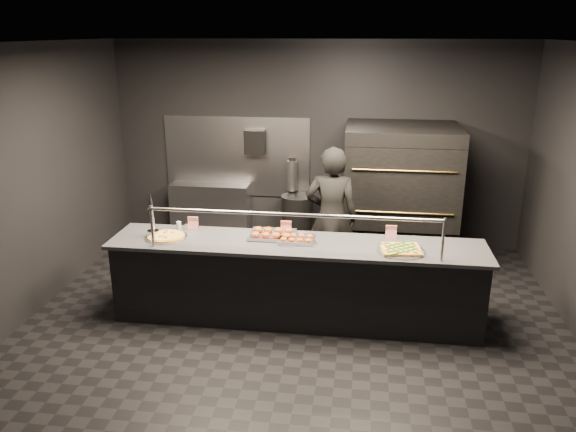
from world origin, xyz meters
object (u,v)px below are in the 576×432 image
object	(u,v)px
service_counter	(296,281)
fire_extinguisher	(292,175)
pizza_oven	(399,194)
worker	(331,218)
square_pizza	(401,250)
slider_tray_a	(272,234)
prep_shelf	(211,212)
slider_tray_b	(297,239)
towel_dispenser	(255,142)
round_pizza	(166,237)
trash_bin	(297,221)
beer_tap	(153,225)

from	to	relation	value
service_counter	fire_extinguisher	bearing A→B (deg)	98.30
pizza_oven	worker	distance (m)	1.29
fire_extinguisher	square_pizza	size ratio (longest dim) A/B	0.99
service_counter	slider_tray_a	size ratio (longest dim) A/B	8.01
fire_extinguisher	square_pizza	bearing A→B (deg)	-59.63
prep_shelf	fire_extinguisher	xyz separation A→B (m)	(1.25, 0.08, 0.61)
square_pizza	slider_tray_b	bearing A→B (deg)	172.48
prep_shelf	worker	xyz separation A→B (m)	(1.92, -1.36, 0.45)
towel_dispenser	fire_extinguisher	world-z (taller)	towel_dispenser
round_pizza	pizza_oven	bearing A→B (deg)	36.24
round_pizza	trash_bin	distance (m)	2.62
prep_shelf	square_pizza	size ratio (longest dim) A/B	2.36
slider_tray_b	square_pizza	xyz separation A→B (m)	(1.11, -0.15, -0.01)
prep_shelf	slider_tray_b	distance (m)	2.82
service_counter	round_pizza	xyz separation A→B (m)	(-1.45, -0.04, 0.47)
round_pizza	square_pizza	distance (m)	2.57
towel_dispenser	worker	size ratio (longest dim) A/B	0.19
pizza_oven	fire_extinguisher	distance (m)	1.63
towel_dispenser	round_pizza	world-z (taller)	towel_dispenser
square_pizza	fire_extinguisher	bearing A→B (deg)	120.37
prep_shelf	fire_extinguisher	size ratio (longest dim) A/B	2.38
trash_bin	worker	distance (m)	1.47
towel_dispenser	round_pizza	xyz separation A→B (m)	(-0.55, -2.43, -0.61)
service_counter	pizza_oven	world-z (taller)	pizza_oven
round_pizza	slider_tray_a	xyz separation A→B (m)	(1.16, 0.19, 0.02)
service_counter	round_pizza	size ratio (longest dim) A/B	8.74
square_pizza	towel_dispenser	bearing A→B (deg)	128.98
square_pizza	trash_bin	bearing A→B (deg)	120.42
towel_dispenser	trash_bin	bearing A→B (deg)	-14.60
service_counter	slider_tray_a	world-z (taller)	service_counter
slider_tray_a	square_pizza	world-z (taller)	slider_tray_a
pizza_oven	slider_tray_b	bearing A→B (deg)	-122.94
beer_tap	square_pizza	distance (m)	2.72
prep_shelf	round_pizza	distance (m)	2.42
trash_bin	prep_shelf	bearing A→B (deg)	175.77
beer_tap	worker	distance (m)	2.17
round_pizza	worker	distance (m)	2.04
towel_dispenser	beer_tap	distance (m)	2.57
slider_tray_a	beer_tap	bearing A→B (deg)	-172.19
service_counter	slider_tray_b	xyz separation A→B (m)	(-0.00, 0.05, 0.48)
prep_shelf	worker	distance (m)	2.40
square_pizza	trash_bin	world-z (taller)	square_pizza
towel_dispenser	slider_tray_b	distance (m)	2.58
prep_shelf	towel_dispenser	xyz separation A→B (m)	(0.70, 0.07, 1.10)
slider_tray_a	worker	size ratio (longest dim) A/B	0.29
pizza_oven	slider_tray_a	xyz separation A→B (m)	(-1.49, -1.75, -0.01)
beer_tap	slider_tray_a	bearing A→B (deg)	7.81
square_pizza	beer_tap	bearing A→B (deg)	178.54
slider_tray_b	worker	distance (m)	0.97
round_pizza	square_pizza	bearing A→B (deg)	-1.27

